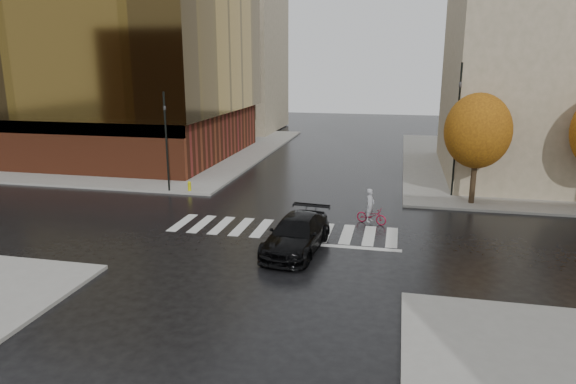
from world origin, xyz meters
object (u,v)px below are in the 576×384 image
Objects in this scene: cyclist at (371,212)px; traffic_light_ne at (458,120)px; sedan at (297,234)px; traffic_light_nw at (166,137)px; fire_hydrant at (189,185)px.

traffic_light_ne reaches higher than cyclist.
traffic_light_nw is (-10.26, 8.56, 2.90)m from sedan.
cyclist reaches higher than fire_hydrant.
fire_hydrant is at bearing 26.35° from traffic_light_ne.
fire_hydrant is at bearing 140.91° from sedan.
traffic_light_nw reaches higher than sedan.
traffic_light_ne reaches higher than fire_hydrant.
fire_hydrant is (-8.92, 8.76, -0.28)m from sedan.
fire_hydrant is at bearing 121.09° from traffic_light_nw.
traffic_light_nw is at bearing 94.53° from cyclist.
sedan is 8.42× the size of fire_hydrant.
traffic_light_ne is 17.39m from fire_hydrant.
sedan is 2.86× the size of cyclist.
fire_hydrant is (1.34, 0.20, -3.18)m from traffic_light_nw.
cyclist is at bearing 72.16° from traffic_light_ne.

